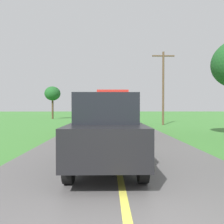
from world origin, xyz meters
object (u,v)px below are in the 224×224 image
at_px(utility_pole_roadside, 163,85).
at_px(roadside_tree_far_left, 53,94).
at_px(banana_truck_far, 110,110).
at_px(banana_truck_near, 113,111).
at_px(following_car, 106,130).

height_order(utility_pole_roadside, roadside_tree_far_left, utility_pole_roadside).
bearing_deg(banana_truck_far, utility_pole_roadside, -33.70).
height_order(banana_truck_near, banana_truck_far, same).
distance_m(utility_pole_roadside, roadside_tree_far_left, 18.41).
relative_size(banana_truck_far, utility_pole_roadside, 0.81).
height_order(banana_truck_near, utility_pole_roadside, utility_pole_roadside).
distance_m(utility_pole_roadside, following_car, 16.01).
height_order(banana_truck_far, utility_pole_roadside, utility_pole_roadside).
relative_size(banana_truck_far, roadside_tree_far_left, 1.16).
bearing_deg(utility_pole_roadside, banana_truck_near, -127.13).
height_order(banana_truck_far, roadside_tree_far_left, roadside_tree_far_left).
height_order(banana_truck_far, following_car, banana_truck_far).
relative_size(roadside_tree_far_left, following_car, 1.22).
bearing_deg(roadside_tree_far_left, banana_truck_far, -44.19).
bearing_deg(banana_truck_near, banana_truck_far, 90.60).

